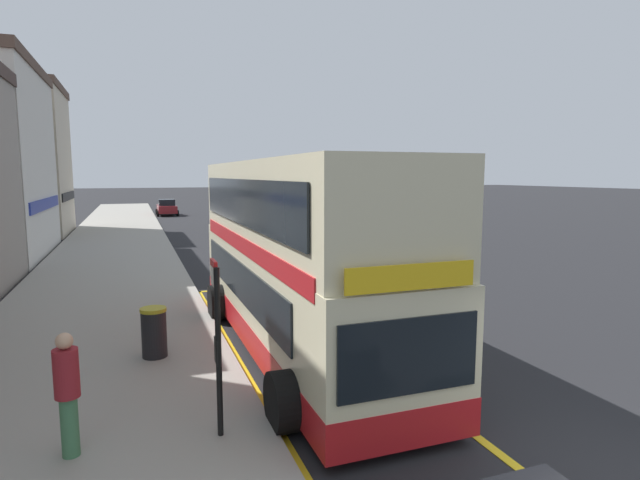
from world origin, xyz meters
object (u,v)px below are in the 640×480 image
at_px(litter_bin, 154,332).
at_px(parked_car_teal_behind, 270,215).
at_px(bus_stop_sign, 217,334).
at_px(double_decker_bus, 294,262).
at_px(pedestrian_waiting_near_sign, 67,389).
at_px(parked_car_maroon_ahead, 167,207).

bearing_deg(litter_bin, parked_car_teal_behind, 70.74).
bearing_deg(bus_stop_sign, double_decker_bus, 57.59).
bearing_deg(double_decker_bus, pedestrian_waiting_near_sign, -140.41).
bearing_deg(parked_car_teal_behind, bus_stop_sign, -103.54).
distance_m(bus_stop_sign, pedestrian_waiting_near_sign, 2.17).
xyz_separation_m(bus_stop_sign, parked_car_teal_behind, (9.52, 33.34, -0.92)).
bearing_deg(parked_car_teal_behind, parked_car_maroon_ahead, 122.96).
xyz_separation_m(parked_car_teal_behind, pedestrian_waiting_near_sign, (-11.60, -33.28, 0.32)).
distance_m(parked_car_maroon_ahead, litter_bin, 42.21).
distance_m(double_decker_bus, parked_car_teal_behind, 30.44).
height_order(pedestrian_waiting_near_sign, litter_bin, pedestrian_waiting_near_sign).
relative_size(double_decker_bus, bus_stop_sign, 4.01).
distance_m(double_decker_bus, pedestrian_waiting_near_sign, 5.89).
height_order(parked_car_teal_behind, litter_bin, parked_car_teal_behind).
relative_size(parked_car_teal_behind, litter_bin, 3.84).
bearing_deg(bus_stop_sign, pedestrian_waiting_near_sign, 178.13).
bearing_deg(parked_car_maroon_ahead, litter_bin, -93.85).
bearing_deg(double_decker_bus, litter_bin, 179.11).
relative_size(parked_car_teal_behind, parked_car_maroon_ahead, 1.00).
xyz_separation_m(parked_car_maroon_ahead, litter_bin, (-2.88, -42.11, -0.11)).
bearing_deg(double_decker_bus, parked_car_maroon_ahead, 90.43).
relative_size(double_decker_bus, litter_bin, 9.81).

